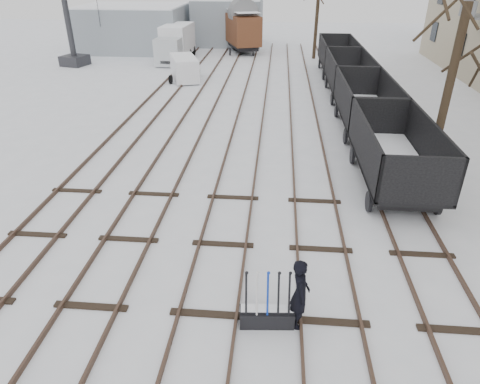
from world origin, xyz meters
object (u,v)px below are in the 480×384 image
object	(u,v)px
ground_frame	(267,315)
crane	(72,35)
box_van_wagon	(243,29)
lorry	(176,43)
panel_van	(184,68)
freight_wagon_a	(393,162)
worker	(300,293)

from	to	relation	value
ground_frame	crane	bearing A→B (deg)	116.73
box_van_wagon	lorry	world-z (taller)	box_van_wagon
box_van_wagon	lorry	size ratio (longest dim) A/B	0.84
lorry	crane	bearing A→B (deg)	-160.48
lorry	box_van_wagon	bearing A→B (deg)	41.29
box_van_wagon	panel_van	distance (m)	11.95
freight_wagon_a	box_van_wagon	bearing A→B (deg)	106.24
ground_frame	freight_wagon_a	xyz separation A→B (m)	(4.54, 7.73, 0.71)
ground_frame	worker	bearing A→B (deg)	3.08
ground_frame	box_van_wagon	size ratio (longest dim) A/B	0.27
freight_wagon_a	panel_van	bearing A→B (deg)	125.21
freight_wagon_a	crane	size ratio (longest dim) A/B	0.68
freight_wagon_a	crane	distance (m)	30.03
box_van_wagon	lorry	bearing A→B (deg)	-160.63
box_van_wagon	panel_van	bearing A→B (deg)	-125.96
freight_wagon_a	crane	world-z (taller)	crane
worker	crane	size ratio (longest dim) A/B	0.20
freight_wagon_a	box_van_wagon	xyz separation A→B (m)	(-8.04, 27.58, 1.21)
worker	freight_wagon_a	distance (m)	8.52
box_van_wagon	crane	size ratio (longest dim) A/B	0.59
box_van_wagon	crane	xyz separation A→B (m)	(-13.72, -6.94, 0.25)
panel_van	worker	bearing A→B (deg)	-91.77
ground_frame	panel_van	size ratio (longest dim) A/B	0.36
ground_frame	worker	world-z (taller)	worker
lorry	ground_frame	bearing A→B (deg)	-71.05
ground_frame	lorry	world-z (taller)	lorry
worker	lorry	bearing A→B (deg)	14.58
crane	box_van_wagon	bearing A→B (deg)	42.71
box_van_wagon	worker	bearing A→B (deg)	-102.44
lorry	panel_van	world-z (taller)	lorry
worker	freight_wagon_a	size ratio (longest dim) A/B	0.29
panel_van	crane	size ratio (longest dim) A/B	0.45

